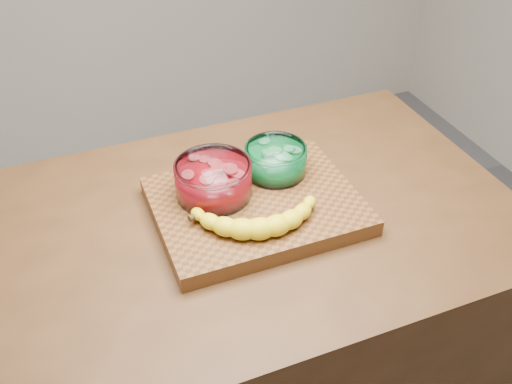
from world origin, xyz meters
name	(u,v)px	position (x,y,z in m)	size (l,w,h in m)	color
counter	(256,337)	(0.00, 0.00, 0.45)	(1.20, 0.80, 0.90)	#4D2F17
cutting_board	(256,206)	(0.00, 0.00, 0.92)	(0.45, 0.35, 0.04)	brown
bowl_red	(213,180)	(-0.08, 0.05, 0.98)	(0.17, 0.17, 0.08)	white
bowl_green	(275,160)	(0.08, 0.08, 0.97)	(0.15, 0.15, 0.07)	white
banana	(258,214)	(-0.02, -0.07, 0.96)	(0.30, 0.16, 0.04)	yellow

